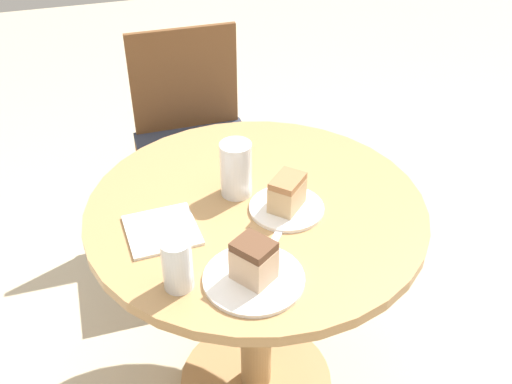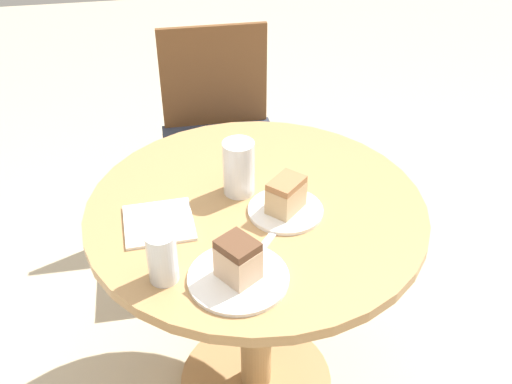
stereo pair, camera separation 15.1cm
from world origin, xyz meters
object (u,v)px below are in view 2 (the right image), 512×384
Objects in this scene: glass_lemonade at (239,171)px; glass_water at (163,260)px; chair at (219,139)px; plate_near at (285,210)px; plate_far at (238,278)px; cake_slice_far at (238,260)px; cake_slice_near at (286,195)px.

glass_lemonade is 1.21× the size of glass_water.
chair is 5.78× the size of glass_lemonade.
plate_near is at bearing 30.70° from glass_water.
glass_water reaches higher than plate_far.
cake_slice_far is (-0.15, -0.22, 0.05)m from plate_near.
cake_slice_far is at bearing -125.09° from cake_slice_near.
glass_lemonade reaches higher than glass_water.
cake_slice_near is at bearing 54.91° from cake_slice_far.
chair is at bearing 94.94° from plate_near.
cake_slice_near is at bearing -85.17° from chair.
cake_slice_near is at bearing 54.91° from plate_far.
cake_slice_far is 0.88× the size of glass_water.
plate_near is 1.27× the size of glass_lemonade.
cake_slice_near is at bearing -46.96° from glass_lemonade.
cake_slice_near is 1.03× the size of cake_slice_far.
chair is at bearing 87.72° from glass_lemonade.
glass_water is at bearing 168.27° from cake_slice_far.
plate_near and plate_far have the same top height.
glass_lemonade is 0.36m from glass_water.
glass_water reaches higher than cake_slice_far.
plate_near is 0.85× the size of plate_far.
glass_lemonade reaches higher than chair.
glass_water is (-0.21, -0.29, -0.01)m from glass_lemonade.
cake_slice_near is (0.07, -0.84, 0.32)m from chair.
plate_far is (-0.15, -0.22, 0.00)m from plate_near.
chair is 7.93× the size of cake_slice_far.
cake_slice_far is at bearing -99.08° from glass_lemonade.
plate_far is 1.99× the size of cake_slice_near.
plate_near is 1.54× the size of glass_water.
glass_water is (-0.31, -0.19, 0.00)m from cake_slice_near.
chair is 1.11m from cake_slice_far.
cake_slice_far is at bearing -11.73° from glass_water.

